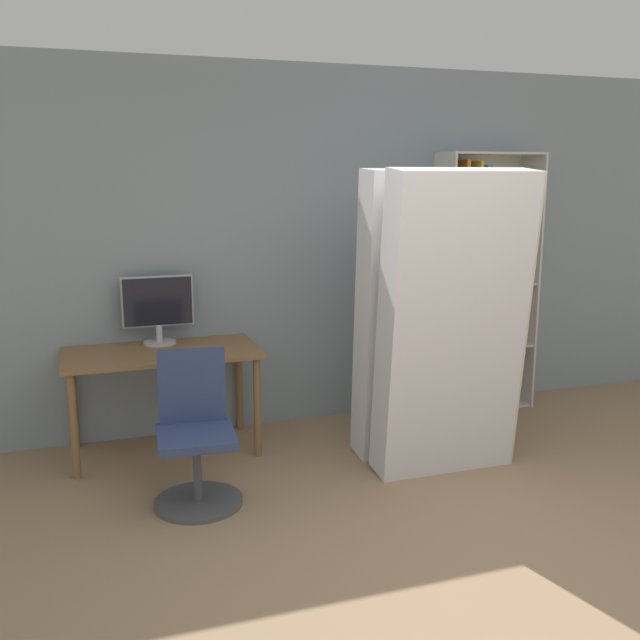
{
  "coord_description": "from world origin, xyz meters",
  "views": [
    {
      "loc": [
        -1.69,
        -2.5,
        1.91
      ],
      "look_at": [
        -0.35,
        1.45,
        1.05
      ],
      "focal_mm": 40.0,
      "sensor_mm": 36.0,
      "label": 1
    }
  ],
  "objects_px": {
    "office_chair": "(196,444)",
    "bookshelf": "(470,280)",
    "mattress_near": "(454,326)",
    "monitor": "(158,307)",
    "mattress_far": "(426,315)"
  },
  "relations": [
    {
      "from": "bookshelf",
      "to": "office_chair",
      "type": "bearing_deg",
      "value": -156.69
    },
    {
      "from": "office_chair",
      "to": "mattress_far",
      "type": "distance_m",
      "value": 1.76
    },
    {
      "from": "monitor",
      "to": "mattress_far",
      "type": "height_order",
      "value": "mattress_far"
    },
    {
      "from": "mattress_near",
      "to": "monitor",
      "type": "bearing_deg",
      "value": 145.96
    },
    {
      "from": "office_chair",
      "to": "mattress_near",
      "type": "distance_m",
      "value": 1.74
    },
    {
      "from": "office_chair",
      "to": "mattress_near",
      "type": "xyz_separation_m",
      "value": [
        1.62,
        -0.1,
        0.62
      ]
    },
    {
      "from": "mattress_near",
      "to": "office_chair",
      "type": "bearing_deg",
      "value": 176.41
    },
    {
      "from": "office_chair",
      "to": "mattress_near",
      "type": "relative_size",
      "value": 0.46
    },
    {
      "from": "bookshelf",
      "to": "mattress_near",
      "type": "xyz_separation_m",
      "value": [
        -0.79,
        -1.14,
        -0.09
      ]
    },
    {
      "from": "monitor",
      "to": "bookshelf",
      "type": "bearing_deg",
      "value": -0.16
    },
    {
      "from": "monitor",
      "to": "office_chair",
      "type": "bearing_deg",
      "value": -85.87
    },
    {
      "from": "mattress_near",
      "to": "mattress_far",
      "type": "bearing_deg",
      "value": 90.0
    },
    {
      "from": "office_chair",
      "to": "bookshelf",
      "type": "height_order",
      "value": "bookshelf"
    },
    {
      "from": "bookshelf",
      "to": "mattress_far",
      "type": "xyz_separation_m",
      "value": [
        -0.79,
        -0.76,
        -0.09
      ]
    },
    {
      "from": "office_chair",
      "to": "mattress_far",
      "type": "bearing_deg",
      "value": 9.6
    }
  ]
}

